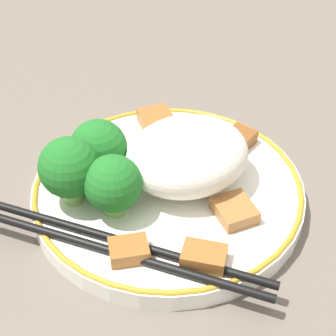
{
  "coord_description": "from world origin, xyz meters",
  "views": [
    {
      "loc": [
        0.14,
        0.33,
        0.34
      ],
      "look_at": [
        0.0,
        0.0,
        0.04
      ],
      "focal_mm": 60.0,
      "sensor_mm": 36.0,
      "label": 1
    }
  ],
  "objects_px": {
    "broccoli_back_left": "(99,148)",
    "broccoli_back_center": "(70,168)",
    "plate": "(168,191)",
    "chopsticks": "(122,247)",
    "broccoli_back_right": "(113,184)"
  },
  "relations": [
    {
      "from": "broccoli_back_left",
      "to": "broccoli_back_right",
      "type": "distance_m",
      "value": 0.05
    },
    {
      "from": "broccoli_back_left",
      "to": "broccoli_back_center",
      "type": "bearing_deg",
      "value": 35.47
    },
    {
      "from": "broccoli_back_left",
      "to": "chopsticks",
      "type": "bearing_deg",
      "value": 81.55
    },
    {
      "from": "plate",
      "to": "broccoli_back_center",
      "type": "bearing_deg",
      "value": -11.46
    },
    {
      "from": "plate",
      "to": "broccoli_back_center",
      "type": "height_order",
      "value": "broccoli_back_center"
    },
    {
      "from": "chopsticks",
      "to": "broccoli_back_right",
      "type": "bearing_deg",
      "value": -102.51
    },
    {
      "from": "plate",
      "to": "broccoli_back_right",
      "type": "xyz_separation_m",
      "value": [
        0.05,
        0.01,
        0.04
      ]
    },
    {
      "from": "broccoli_back_left",
      "to": "chopsticks",
      "type": "distance_m",
      "value": 0.1
    },
    {
      "from": "broccoli_back_center",
      "to": "chopsticks",
      "type": "relative_size",
      "value": 0.33
    },
    {
      "from": "broccoli_back_left",
      "to": "chopsticks",
      "type": "height_order",
      "value": "broccoli_back_left"
    },
    {
      "from": "plate",
      "to": "broccoli_back_right",
      "type": "height_order",
      "value": "broccoli_back_right"
    },
    {
      "from": "broccoli_back_center",
      "to": "broccoli_back_right",
      "type": "xyz_separation_m",
      "value": [
        -0.03,
        0.03,
        -0.01
      ]
    },
    {
      "from": "broccoli_back_center",
      "to": "broccoli_back_left",
      "type": "bearing_deg",
      "value": -144.53
    },
    {
      "from": "broccoli_back_left",
      "to": "broccoli_back_right",
      "type": "xyz_separation_m",
      "value": [
        0.0,
        0.05,
        0.0
      ]
    },
    {
      "from": "plate",
      "to": "chopsticks",
      "type": "relative_size",
      "value": 1.27
    }
  ]
}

